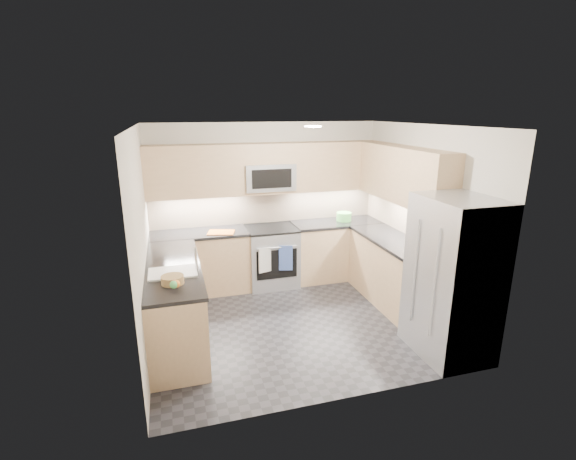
% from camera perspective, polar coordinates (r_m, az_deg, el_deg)
% --- Properties ---
extents(floor, '(3.60, 3.20, 0.00)m').
position_cam_1_polar(floor, '(5.62, 1.02, -12.31)').
color(floor, black).
rests_on(floor, ground).
extents(ceiling, '(3.60, 3.20, 0.02)m').
position_cam_1_polar(ceiling, '(4.95, 1.17, 14.08)').
color(ceiling, beige).
rests_on(ceiling, wall_back).
extents(wall_back, '(3.60, 0.02, 2.50)m').
position_cam_1_polar(wall_back, '(6.64, -3.02, 3.71)').
color(wall_back, beige).
rests_on(wall_back, floor).
extents(wall_front, '(3.60, 0.02, 2.50)m').
position_cam_1_polar(wall_front, '(3.73, 8.44, -6.53)').
color(wall_front, beige).
rests_on(wall_front, floor).
extents(wall_left, '(0.02, 3.20, 2.50)m').
position_cam_1_polar(wall_left, '(4.94, -19.29, -1.59)').
color(wall_left, beige).
rests_on(wall_left, floor).
extents(wall_right, '(0.02, 3.20, 2.50)m').
position_cam_1_polar(wall_right, '(5.92, 17.98, 1.38)').
color(wall_right, beige).
rests_on(wall_right, floor).
extents(base_cab_back_left, '(1.42, 0.60, 0.90)m').
position_cam_1_polar(base_cab_back_left, '(6.43, -11.81, -4.49)').
color(base_cab_back_left, tan).
rests_on(base_cab_back_left, floor).
extents(base_cab_back_right, '(1.42, 0.60, 0.90)m').
position_cam_1_polar(base_cab_back_right, '(6.91, 6.50, -2.77)').
color(base_cab_back_right, tan).
rests_on(base_cab_back_right, floor).
extents(base_cab_right, '(0.60, 1.70, 0.90)m').
position_cam_1_polar(base_cab_right, '(6.12, 14.22, -5.71)').
color(base_cab_right, tan).
rests_on(base_cab_right, floor).
extents(base_cab_peninsula, '(0.60, 2.00, 0.90)m').
position_cam_1_polar(base_cab_peninsula, '(5.22, -15.14, -9.74)').
color(base_cab_peninsula, tan).
rests_on(base_cab_peninsula, floor).
extents(countertop_back_left, '(1.42, 0.63, 0.04)m').
position_cam_1_polar(countertop_back_left, '(6.28, -12.06, -0.47)').
color(countertop_back_left, black).
rests_on(countertop_back_left, base_cab_back_left).
extents(countertop_back_right, '(1.42, 0.63, 0.04)m').
position_cam_1_polar(countertop_back_right, '(6.77, 6.63, 0.99)').
color(countertop_back_right, black).
rests_on(countertop_back_right, base_cab_back_right).
extents(countertop_right, '(0.63, 1.70, 0.04)m').
position_cam_1_polar(countertop_right, '(5.97, 14.52, -1.52)').
color(countertop_right, black).
rests_on(countertop_right, base_cab_right).
extents(countertop_peninsula, '(0.63, 2.00, 0.04)m').
position_cam_1_polar(countertop_peninsula, '(5.03, -15.53, -4.91)').
color(countertop_peninsula, black).
rests_on(countertop_peninsula, base_cab_peninsula).
extents(upper_cab_back, '(3.60, 0.35, 0.75)m').
position_cam_1_polar(upper_cab_back, '(6.37, -2.73, 8.44)').
color(upper_cab_back, tan).
rests_on(upper_cab_back, wall_back).
extents(upper_cab_right, '(0.35, 1.95, 0.75)m').
position_cam_1_polar(upper_cab_right, '(5.94, 15.58, 7.30)').
color(upper_cab_right, tan).
rests_on(upper_cab_right, wall_right).
extents(backsplash_back, '(3.60, 0.01, 0.51)m').
position_cam_1_polar(backsplash_back, '(6.65, -3.00, 3.24)').
color(backsplash_back, '#C7AA90').
rests_on(backsplash_back, wall_back).
extents(backsplash_right, '(0.01, 2.30, 0.51)m').
position_cam_1_polar(backsplash_right, '(6.29, 15.65, 1.91)').
color(backsplash_right, '#C7AA90').
rests_on(backsplash_right, wall_right).
extents(gas_range, '(0.76, 0.65, 0.91)m').
position_cam_1_polar(gas_range, '(6.56, -2.26, -3.68)').
color(gas_range, '#AAADB2').
rests_on(gas_range, floor).
extents(range_cooktop, '(0.76, 0.65, 0.03)m').
position_cam_1_polar(range_cooktop, '(6.42, -2.31, 0.19)').
color(range_cooktop, black).
rests_on(range_cooktop, gas_range).
extents(oven_door_glass, '(0.62, 0.02, 0.45)m').
position_cam_1_polar(oven_door_glass, '(6.26, -1.53, -4.71)').
color(oven_door_glass, black).
rests_on(oven_door_glass, gas_range).
extents(oven_handle, '(0.60, 0.02, 0.02)m').
position_cam_1_polar(oven_handle, '(6.15, -1.50, -2.42)').
color(oven_handle, '#B2B5BA').
rests_on(oven_handle, gas_range).
extents(microwave, '(0.76, 0.40, 0.40)m').
position_cam_1_polar(microwave, '(6.37, -2.66, 7.29)').
color(microwave, gray).
rests_on(microwave, upper_cab_back).
extents(microwave_door, '(0.60, 0.01, 0.28)m').
position_cam_1_polar(microwave_door, '(6.17, -2.21, 7.02)').
color(microwave_door, black).
rests_on(microwave_door, microwave).
extents(refrigerator, '(0.70, 0.90, 1.80)m').
position_cam_1_polar(refrigerator, '(4.94, 21.63, -6.13)').
color(refrigerator, '#A5A7AD').
rests_on(refrigerator, floor).
extents(fridge_handle_left, '(0.02, 0.02, 1.20)m').
position_cam_1_polar(fridge_handle_left, '(4.58, 19.35, -6.98)').
color(fridge_handle_left, '#B2B5BA').
rests_on(fridge_handle_left, refrigerator).
extents(fridge_handle_right, '(0.02, 0.02, 1.20)m').
position_cam_1_polar(fridge_handle_right, '(4.85, 16.92, -5.45)').
color(fridge_handle_right, '#B2B5BA').
rests_on(fridge_handle_right, refrigerator).
extents(sink_basin, '(0.52, 0.38, 0.16)m').
position_cam_1_polar(sink_basin, '(4.82, -15.43, -6.39)').
color(sink_basin, white).
rests_on(sink_basin, base_cab_peninsula).
extents(faucet, '(0.03, 0.03, 0.28)m').
position_cam_1_polar(faucet, '(4.75, -12.47, -3.91)').
color(faucet, silver).
rests_on(faucet, countertop_peninsula).
extents(utensil_bowl, '(0.25, 0.25, 0.14)m').
position_cam_1_polar(utensil_bowl, '(6.82, 7.65, 1.83)').
color(utensil_bowl, '#54B34C').
rests_on(utensil_bowl, countertop_back_right).
extents(cutting_board, '(0.44, 0.36, 0.01)m').
position_cam_1_polar(cutting_board, '(6.19, -9.14, -0.32)').
color(cutting_board, '#CC5D13').
rests_on(cutting_board, countertop_back_left).
extents(fruit_basket, '(0.24, 0.24, 0.09)m').
position_cam_1_polar(fruit_basket, '(4.51, -15.51, -6.58)').
color(fruit_basket, '#9D7A49').
rests_on(fruit_basket, countertop_peninsula).
extents(fruit_apple, '(0.07, 0.07, 0.07)m').
position_cam_1_polar(fruit_apple, '(4.22, -15.34, -7.06)').
color(fruit_apple, '#A33612').
rests_on(fruit_apple, fruit_basket).
extents(fruit_pear, '(0.08, 0.08, 0.08)m').
position_cam_1_polar(fruit_pear, '(4.20, -15.35, -7.21)').
color(fruit_pear, '#4DB458').
rests_on(fruit_pear, fruit_basket).
extents(dish_towel_check, '(0.20, 0.07, 0.38)m').
position_cam_1_polar(dish_towel_check, '(6.15, -3.18, -4.14)').
color(dish_towel_check, white).
rests_on(dish_towel_check, oven_handle).
extents(dish_towel_blue, '(0.20, 0.07, 0.39)m').
position_cam_1_polar(dish_towel_blue, '(6.22, -0.31, -3.86)').
color(dish_towel_blue, '#354D93').
rests_on(dish_towel_blue, oven_handle).
extents(fruit_orange, '(0.07, 0.07, 0.07)m').
position_cam_1_polar(fruit_orange, '(4.21, -15.02, -7.13)').
color(fruit_orange, orange).
rests_on(fruit_orange, fruit_basket).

